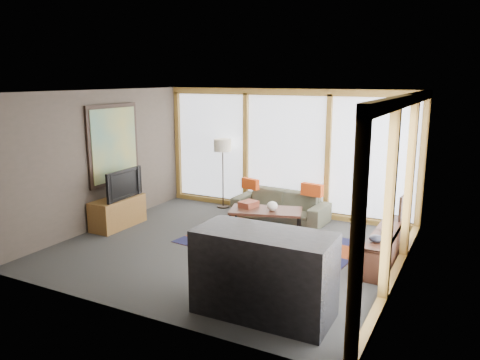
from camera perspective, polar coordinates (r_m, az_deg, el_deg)
The scene contains 17 objects.
ground at distance 7.98m, azimuth -1.34°, elevation -8.29°, with size 5.50×5.50×0.00m, color #2D2C2A.
room_envelope at distance 7.85m, azimuth 3.75°, elevation 3.01°, with size 5.52×5.02×2.62m.
rug at distance 8.22m, azimuth 3.76°, elevation -7.62°, with size 2.93×1.88×0.01m, color maroon.
sofa at distance 9.52m, azimuth 4.92°, elevation -3.11°, with size 1.93×0.75×0.56m, color #3B3C2D.
pillow_left at distance 9.65m, azimuth 1.27°, elevation -0.46°, with size 0.39×0.12×0.22m, color #BF4112.
pillow_right at distance 9.19m, azimuth 8.77°, elevation -1.18°, with size 0.44×0.13×0.24m, color #BF4112.
floor_lamp at distance 10.23m, azimuth -2.10°, elevation 0.79°, with size 0.38×0.38×1.52m, color #2E2318, non-canonical shape.
coffee_table at distance 8.71m, azimuth 3.16°, elevation -4.99°, with size 1.31×0.65×0.44m, color black, non-canonical shape.
book_stack at distance 8.79m, azimuth 1.05°, elevation -2.96°, with size 0.26×0.33×0.11m, color brown.
vase at distance 8.56m, azimuth 3.94°, elevation -3.20°, with size 0.20×0.20×0.17m, color beige.
bookshelf at distance 7.72m, azimuth 17.27°, elevation -7.67°, with size 0.35×1.94×0.48m, color black, non-canonical shape.
bowl_a at distance 7.10m, azimuth 16.25°, elevation -6.86°, with size 0.21×0.21×0.10m, color black.
bowl_b at distance 7.48m, azimuth 17.32°, elevation -6.06°, with size 0.15×0.15×0.07m, color black.
shelf_picture at distance 8.27m, azimuth 19.22°, elevation -3.20°, with size 0.04×0.32×0.42m, color black.
tv_console at distance 9.31m, azimuth -14.66°, elevation -3.84°, with size 0.47×1.13×0.56m, color brown.
television at distance 9.16m, azimuth -14.38°, elevation -0.45°, with size 0.97×0.13×0.56m, color black.
bar_counter at distance 5.71m, azimuth 2.93°, elevation -11.32°, with size 1.65×0.77×1.05m, color black.
Camera 1 is at (3.61, -6.53, 2.81)m, focal length 35.00 mm.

